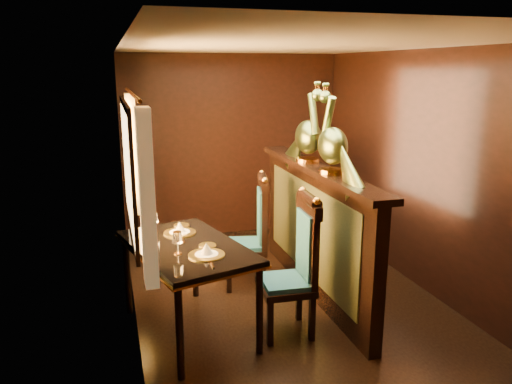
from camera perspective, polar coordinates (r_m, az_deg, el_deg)
ground at (r=5.05m, az=4.37°, el=-13.23°), size 5.00×5.00×0.00m
room_shell at (r=4.54m, az=3.66°, el=4.76°), size 3.04×5.04×2.52m
partition at (r=5.15m, az=6.69°, el=-4.15°), size 0.26×2.70×1.36m
dining_table at (r=4.40m, az=-7.95°, el=-6.91°), size 1.18×1.56×1.02m
chair_left at (r=4.42m, az=4.95°, el=-7.82°), size 0.49×0.52×1.29m
chair_right at (r=5.34m, az=-0.01°, el=-4.14°), size 0.53×0.55×1.24m
peacock_left at (r=4.60m, az=8.84°, el=7.10°), size 0.26×0.69×0.82m
peacock_right at (r=5.14m, az=6.02°, el=7.94°), size 0.26×0.69×0.82m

